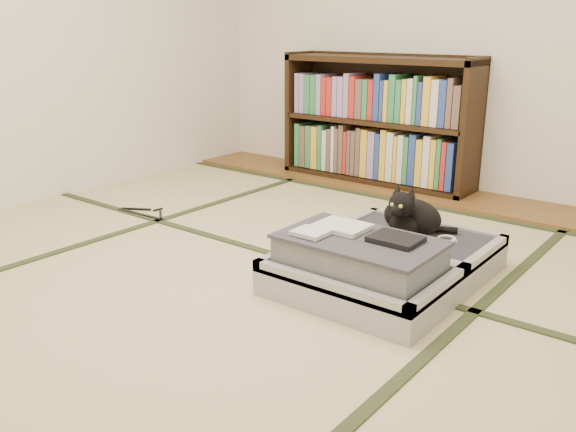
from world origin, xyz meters
The scene contains 8 objects.
floor centered at (0.00, 0.00, 0.00)m, with size 4.50×4.50×0.00m, color #CAB687.
wood_strip centered at (0.00, 2.00, 0.01)m, with size 4.00×0.50×0.02m, color brown.
tatami_borders centered at (0.00, 0.49, 0.00)m, with size 4.00×4.50×0.01m.
bookcase centered at (-0.46, 2.07, 0.45)m, with size 1.49×0.34×0.96m.
suitcase centered at (0.54, 0.43, 0.11)m, with size 0.77×1.03×0.30m.
cat centered at (0.52, 0.72, 0.25)m, with size 0.34×0.34×0.28m.
cable_coil centered at (0.70, 0.75, 0.16)m, with size 0.11×0.11×0.03m.
hanger centered at (-1.18, 0.44, 0.01)m, with size 0.41×0.20×0.01m.
Camera 1 is at (1.81, -1.89, 1.14)m, focal length 38.00 mm.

